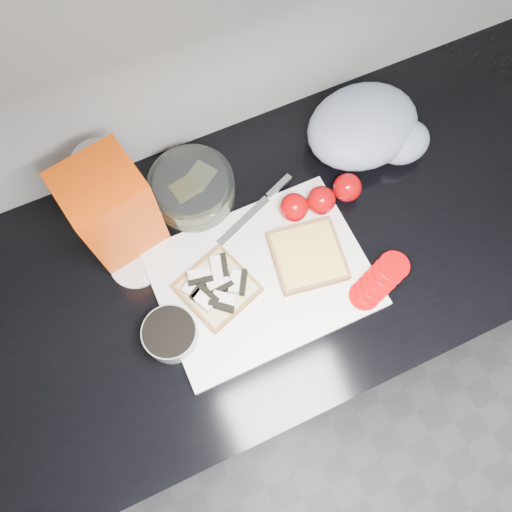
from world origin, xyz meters
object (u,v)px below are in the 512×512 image
(glass_bowl, at_px, (193,190))
(bread_bag, at_px, (112,210))
(steel_canister, at_px, (112,189))
(cutting_board, at_px, (262,277))

(glass_bowl, distance_m, bread_bag, 0.17)
(steel_canister, bearing_deg, cutting_board, -51.36)
(cutting_board, xyz_separation_m, steel_canister, (-0.20, 0.24, 0.10))
(steel_canister, bearing_deg, bread_bag, -106.99)
(glass_bowl, xyz_separation_m, bread_bag, (-0.15, -0.02, 0.07))
(cutting_board, height_order, steel_canister, steel_canister)
(glass_bowl, height_order, steel_canister, steel_canister)
(cutting_board, height_order, glass_bowl, glass_bowl)
(bread_bag, bearing_deg, glass_bowl, -4.58)
(cutting_board, height_order, bread_bag, bread_bag)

